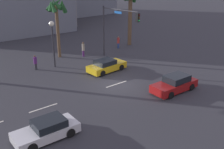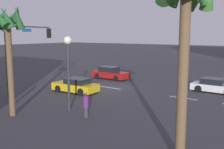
{
  "view_description": "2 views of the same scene",
  "coord_description": "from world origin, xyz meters",
  "px_view_note": "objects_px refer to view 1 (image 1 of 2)",
  "views": [
    {
      "loc": [
        -15.26,
        -18.15,
        10.3
      ],
      "look_at": [
        -0.89,
        -0.34,
        1.32
      ],
      "focal_mm": 42.75,
      "sensor_mm": 36.0,
      "label": 1
    },
    {
      "loc": [
        -15.3,
        21.36,
        5.35
      ],
      "look_at": [
        -0.1,
        -0.3,
        1.32
      ],
      "focal_mm": 42.47,
      "sensor_mm": 36.0,
      "label": 2
    }
  ],
  "objects_px": {
    "traffic_signal": "(115,24)",
    "palm_tree_0": "(131,6)",
    "pedestrian_0": "(118,42)",
    "car_2": "(47,130)",
    "pedestrian_1": "(35,62)",
    "palm_tree_2": "(57,11)",
    "streetlamp": "(52,35)",
    "car_0": "(175,84)",
    "car_3": "(106,66)",
    "pedestrian_2": "(83,49)"
  },
  "relations": [
    {
      "from": "pedestrian_0",
      "to": "palm_tree_0",
      "type": "relative_size",
      "value": 0.21
    },
    {
      "from": "car_0",
      "to": "pedestrian_2",
      "type": "distance_m",
      "value": 14.0
    },
    {
      "from": "traffic_signal",
      "to": "palm_tree_0",
      "type": "xyz_separation_m",
      "value": [
        5.93,
        3.68,
        1.27
      ]
    },
    {
      "from": "streetlamp",
      "to": "car_3",
      "type": "bearing_deg",
      "value": -51.69
    },
    {
      "from": "pedestrian_0",
      "to": "palm_tree_2",
      "type": "height_order",
      "value": "palm_tree_2"
    },
    {
      "from": "palm_tree_2",
      "to": "car_2",
      "type": "bearing_deg",
      "value": -121.17
    },
    {
      "from": "pedestrian_0",
      "to": "pedestrian_2",
      "type": "distance_m",
      "value": 6.0
    },
    {
      "from": "pedestrian_1",
      "to": "car_2",
      "type": "bearing_deg",
      "value": -110.93
    },
    {
      "from": "traffic_signal",
      "to": "car_0",
      "type": "bearing_deg",
      "value": -99.83
    },
    {
      "from": "streetlamp",
      "to": "pedestrian_2",
      "type": "distance_m",
      "value": 5.61
    },
    {
      "from": "car_2",
      "to": "pedestrian_1",
      "type": "distance_m",
      "value": 13.6
    },
    {
      "from": "pedestrian_1",
      "to": "pedestrian_0",
      "type": "bearing_deg",
      "value": 4.3
    },
    {
      "from": "car_3",
      "to": "pedestrian_0",
      "type": "bearing_deg",
      "value": 41.91
    },
    {
      "from": "traffic_signal",
      "to": "palm_tree_2",
      "type": "distance_m",
      "value": 7.17
    },
    {
      "from": "pedestrian_0",
      "to": "palm_tree_2",
      "type": "distance_m",
      "value": 9.84
    },
    {
      "from": "car_3",
      "to": "streetlamp",
      "type": "xyz_separation_m",
      "value": [
        -3.75,
        4.74,
        3.12
      ]
    },
    {
      "from": "traffic_signal",
      "to": "pedestrian_1",
      "type": "height_order",
      "value": "traffic_signal"
    },
    {
      "from": "pedestrian_2",
      "to": "palm_tree_0",
      "type": "bearing_deg",
      "value": 3.58
    },
    {
      "from": "pedestrian_1",
      "to": "palm_tree_2",
      "type": "relative_size",
      "value": 0.22
    },
    {
      "from": "car_0",
      "to": "pedestrian_1",
      "type": "distance_m",
      "value": 15.21
    },
    {
      "from": "pedestrian_1",
      "to": "palm_tree_2",
      "type": "height_order",
      "value": "palm_tree_2"
    },
    {
      "from": "car_2",
      "to": "traffic_signal",
      "type": "distance_m",
      "value": 17.94
    },
    {
      "from": "traffic_signal",
      "to": "pedestrian_0",
      "type": "xyz_separation_m",
      "value": [
        3.4,
        3.36,
        -3.42
      ]
    },
    {
      "from": "car_2",
      "to": "pedestrian_2",
      "type": "bearing_deg",
      "value": 49.14
    },
    {
      "from": "car_3",
      "to": "pedestrian_1",
      "type": "height_order",
      "value": "pedestrian_1"
    },
    {
      "from": "car_2",
      "to": "palm_tree_2",
      "type": "relative_size",
      "value": 0.58
    },
    {
      "from": "car_2",
      "to": "streetlamp",
      "type": "xyz_separation_m",
      "value": [
        6.9,
        12.13,
        3.13
      ]
    },
    {
      "from": "car_3",
      "to": "traffic_signal",
      "type": "relative_size",
      "value": 0.71
    },
    {
      "from": "pedestrian_0",
      "to": "streetlamp",
      "type": "bearing_deg",
      "value": -171.92
    },
    {
      "from": "car_3",
      "to": "palm_tree_2",
      "type": "distance_m",
      "value": 9.44
    },
    {
      "from": "pedestrian_0",
      "to": "pedestrian_1",
      "type": "distance_m",
      "value": 12.8
    },
    {
      "from": "palm_tree_0",
      "to": "palm_tree_2",
      "type": "height_order",
      "value": "palm_tree_0"
    },
    {
      "from": "traffic_signal",
      "to": "palm_tree_0",
      "type": "distance_m",
      "value": 7.09
    },
    {
      "from": "streetlamp",
      "to": "pedestrian_0",
      "type": "height_order",
      "value": "streetlamp"
    },
    {
      "from": "pedestrian_1",
      "to": "pedestrian_2",
      "type": "distance_m",
      "value": 6.81
    },
    {
      "from": "car_3",
      "to": "palm_tree_0",
      "type": "relative_size",
      "value": 0.55
    },
    {
      "from": "palm_tree_2",
      "to": "traffic_signal",
      "type": "bearing_deg",
      "value": -44.27
    },
    {
      "from": "pedestrian_2",
      "to": "streetlamp",
      "type": "bearing_deg",
      "value": -164.57
    },
    {
      "from": "car_2",
      "to": "car_3",
      "type": "relative_size",
      "value": 0.96
    },
    {
      "from": "car_2",
      "to": "palm_tree_0",
      "type": "distance_m",
      "value": 25.02
    },
    {
      "from": "car_2",
      "to": "pedestrian_0",
      "type": "height_order",
      "value": "pedestrian_0"
    },
    {
      "from": "car_2",
      "to": "car_3",
      "type": "height_order",
      "value": "car_3"
    },
    {
      "from": "streetlamp",
      "to": "palm_tree_2",
      "type": "bearing_deg",
      "value": 53.15
    },
    {
      "from": "pedestrian_1",
      "to": "palm_tree_2",
      "type": "distance_m",
      "value": 6.98
    },
    {
      "from": "palm_tree_2",
      "to": "palm_tree_0",
      "type": "bearing_deg",
      "value": -6.36
    },
    {
      "from": "traffic_signal",
      "to": "palm_tree_2",
      "type": "bearing_deg",
      "value": 135.73
    },
    {
      "from": "streetlamp",
      "to": "pedestrian_1",
      "type": "height_order",
      "value": "streetlamp"
    },
    {
      "from": "traffic_signal",
      "to": "pedestrian_0",
      "type": "distance_m",
      "value": 5.88
    },
    {
      "from": "car_0",
      "to": "car_2",
      "type": "height_order",
      "value": "car_0"
    },
    {
      "from": "pedestrian_2",
      "to": "palm_tree_2",
      "type": "height_order",
      "value": "palm_tree_2"
    }
  ]
}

